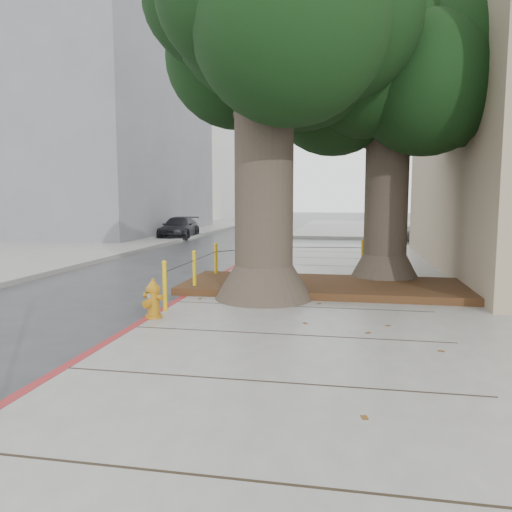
{
  "coord_description": "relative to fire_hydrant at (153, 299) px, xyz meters",
  "views": [
    {
      "loc": [
        1.43,
        -7.4,
        2.23
      ],
      "look_at": [
        -0.36,
        2.12,
        1.1
      ],
      "focal_mm": 35.0,
      "sensor_mm": 36.0,
      "label": 1
    }
  ],
  "objects": [
    {
      "name": "building_far_white",
      "position": [
        -15.1,
        44.36,
        7.01
      ],
      "size": [
        12.0,
        18.0,
        15.0
      ],
      "primitive_type": "cube",
      "color": "silver",
      "rests_on": "ground"
    },
    {
      "name": "tree_near",
      "position": [
        1.93,
        2.18,
        4.9
      ],
      "size": [
        4.5,
        3.8,
        7.68
      ],
      "color": "#4C3F33",
      "rests_on": "sidewalk_main"
    },
    {
      "name": "curb_red",
      "position": [
        -0.1,
        1.86,
        -0.41
      ],
      "size": [
        0.14,
        26.0,
        0.16
      ],
      "primitive_type": "cube",
      "color": "maroon",
      "rests_on": "ground"
    },
    {
      "name": "ground",
      "position": [
        1.9,
        -0.64,
        -0.49
      ],
      "size": [
        140.0,
        140.0,
        0.0
      ],
      "primitive_type": "plane",
      "color": "#28282B",
      "rests_on": "ground"
    },
    {
      "name": "fire_hydrant",
      "position": [
        0.0,
        0.0,
        0.0
      ],
      "size": [
        0.38,
        0.38,
        0.7
      ],
      "rotation": [
        0.0,
        0.0,
        -0.42
      ],
      "color": "#B27312",
      "rests_on": "sidewalk_main"
    },
    {
      "name": "bollard_ring",
      "position": [
        1.04,
        3.73,
        0.17
      ],
      "size": [
        3.79,
        5.39,
        0.95
      ],
      "color": "gold",
      "rests_on": "sidewalk_main"
    },
    {
      "name": "tree_far",
      "position": [
        4.54,
        4.68,
        4.53
      ],
      "size": [
        4.5,
        3.8,
        7.17
      ],
      "color": "#4C3F33",
      "rests_on": "sidewalk_main"
    },
    {
      "name": "planter_bed",
      "position": [
        2.8,
        3.26,
        -0.26
      ],
      "size": [
        6.4,
        2.6,
        0.16
      ],
      "primitive_type": "cube",
      "color": "black",
      "rests_on": "sidewalk_main"
    },
    {
      "name": "building_far_grey",
      "position": [
        -13.1,
        21.36,
        5.51
      ],
      "size": [
        12.0,
        16.0,
        12.0
      ],
      "primitive_type": "cube",
      "color": "slate",
      "rests_on": "ground"
    },
    {
      "name": "car_silver",
      "position": [
        7.65,
        19.08,
        0.1
      ],
      "size": [
        3.58,
        1.68,
        1.19
      ],
      "primitive_type": "imported",
      "rotation": [
        0.0,
        0.0,
        1.49
      ],
      "color": "#98979B",
      "rests_on": "ground"
    },
    {
      "name": "car_dark",
      "position": [
        -5.92,
        18.22,
        0.1
      ],
      "size": [
        1.99,
        4.19,
        1.18
      ],
      "primitive_type": "imported",
      "rotation": [
        0.0,
        0.0,
        0.09
      ],
      "color": "black",
      "rests_on": "ground"
    },
    {
      "name": "sidewalk_far",
      "position": [
        7.9,
        29.36,
        -0.41
      ],
      "size": [
        16.0,
        20.0,
        0.15
      ],
      "primitive_type": "cube",
      "color": "slate",
      "rests_on": "ground"
    }
  ]
}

